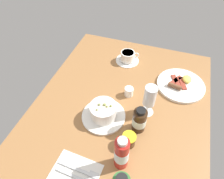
% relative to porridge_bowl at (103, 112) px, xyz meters
% --- Properties ---
extents(ground_plane, '(1.10, 0.84, 0.03)m').
position_rel_porridge_bowl_xyz_m(ground_plane, '(-0.08, 0.06, -0.05)').
color(ground_plane, '#9E6B3D').
extents(porridge_bowl, '(0.20, 0.20, 0.09)m').
position_rel_porridge_bowl_xyz_m(porridge_bowl, '(0.00, 0.00, 0.00)').
color(porridge_bowl, white).
rests_on(porridge_bowl, ground_plane).
extents(cutlery_setting, '(0.14, 0.19, 0.01)m').
position_rel_porridge_bowl_xyz_m(cutlery_setting, '(0.28, -0.01, -0.04)').
color(cutlery_setting, white).
rests_on(cutlery_setting, ground_plane).
extents(coffee_cup, '(0.14, 0.14, 0.06)m').
position_rel_porridge_bowl_xyz_m(coffee_cup, '(-0.43, -0.00, -0.01)').
color(coffee_cup, white).
rests_on(coffee_cup, ground_plane).
extents(creamer_jug, '(0.04, 0.05, 0.05)m').
position_rel_porridge_bowl_xyz_m(creamer_jug, '(-0.17, 0.08, -0.01)').
color(creamer_jug, white).
rests_on(creamer_jug, ground_plane).
extents(wine_glass, '(0.06, 0.06, 0.17)m').
position_rel_porridge_bowl_xyz_m(wine_glass, '(-0.09, 0.19, 0.07)').
color(wine_glass, white).
rests_on(wine_glass, ground_plane).
extents(jam_jar, '(0.06, 0.06, 0.06)m').
position_rel_porridge_bowl_xyz_m(jam_jar, '(0.09, 0.15, -0.01)').
color(jam_jar, '#472913').
rests_on(jam_jar, ground_plane).
extents(sauce_bottle_red, '(0.06, 0.06, 0.19)m').
position_rel_porridge_bowl_xyz_m(sauce_bottle_red, '(0.19, 0.14, 0.05)').
color(sauce_bottle_red, '#B21E19').
rests_on(sauce_bottle_red, ground_plane).
extents(sauce_bottle_brown, '(0.06, 0.06, 0.14)m').
position_rel_porridge_bowl_xyz_m(sauce_bottle_brown, '(0.01, 0.17, 0.02)').
color(sauce_bottle_brown, '#382314').
rests_on(sauce_bottle_brown, ground_plane).
extents(breakfast_plate, '(0.25, 0.25, 0.04)m').
position_rel_porridge_bowl_xyz_m(breakfast_plate, '(-0.32, 0.32, -0.03)').
color(breakfast_plate, white).
rests_on(breakfast_plate, ground_plane).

